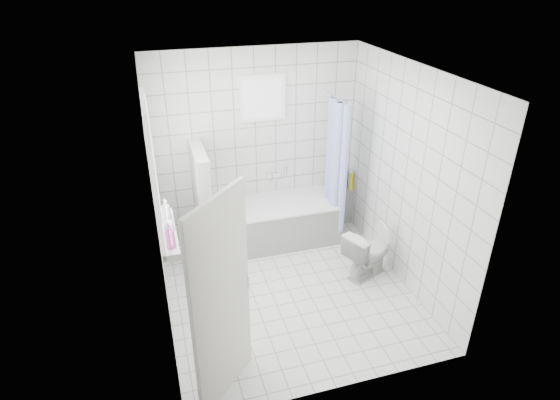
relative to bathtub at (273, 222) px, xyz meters
name	(u,v)px	position (x,y,z in m)	size (l,w,h in m)	color
ground	(288,290)	(-0.12, -1.13, -0.29)	(3.00, 3.00, 0.00)	white
ceiling	(291,72)	(-0.12, -1.13, 2.31)	(3.00, 3.00, 0.00)	white
wall_back	(256,146)	(-0.12, 0.37, 1.01)	(2.80, 0.02, 2.60)	white
wall_front	(346,275)	(-0.12, -2.62, 1.01)	(2.80, 0.02, 2.60)	white
wall_left	(156,212)	(-1.52, -1.13, 1.01)	(0.02, 3.00, 2.60)	white
wall_right	(405,178)	(1.28, -1.13, 1.01)	(0.02, 3.00, 2.60)	white
window_left	(155,172)	(-1.48, -0.83, 1.31)	(0.01, 0.90, 1.40)	white
window_back	(263,98)	(-0.02, 0.33, 1.66)	(0.50, 0.01, 0.50)	white
window_sill	(168,233)	(-1.43, -0.83, 0.57)	(0.18, 1.02, 0.08)	white
door	(222,303)	(-1.10, -2.32, 0.71)	(0.04, 0.80, 2.00)	silver
bathtub	(273,222)	(0.00, 0.00, 0.00)	(1.76, 0.77, 0.58)	white
partition_wall	(203,204)	(-0.95, -0.05, 0.46)	(0.15, 0.85, 1.50)	white
tiled_ledge	(342,204)	(1.15, 0.25, -0.02)	(0.40, 0.24, 0.55)	white
toilet	(368,253)	(0.91, -1.10, 0.03)	(0.36, 0.63, 0.64)	silver
curtain_rod	(335,97)	(0.82, -0.03, 1.71)	(0.02, 0.02, 0.80)	silver
shower_curtain	(335,166)	(0.82, -0.16, 0.81)	(0.14, 0.48, 1.78)	#4E66E6
tub_faucet	(273,175)	(0.10, 0.33, 0.56)	(0.18, 0.06, 0.06)	silver
sill_bottles	(168,222)	(-1.42, -0.87, 0.73)	(0.15, 0.79, 0.29)	#2CC4C9
ledge_bottles	(346,181)	(1.17, 0.22, 0.38)	(0.17, 0.19, 0.27)	yellow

